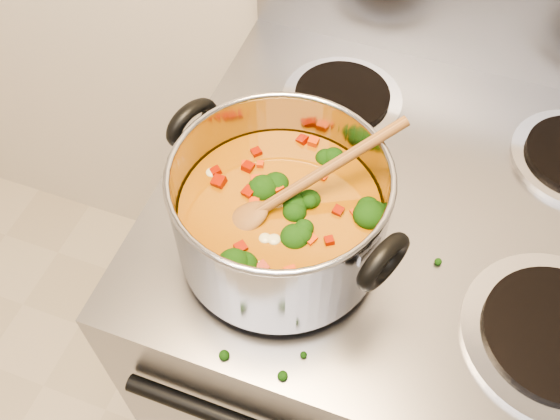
% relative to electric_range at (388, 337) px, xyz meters
% --- Properties ---
extents(electric_range, '(0.75, 0.68, 1.08)m').
position_rel_electric_range_xyz_m(electric_range, '(0.00, 0.00, 0.00)').
color(electric_range, gray).
rests_on(electric_range, ground).
extents(stockpot, '(0.32, 0.26, 0.16)m').
position_rel_electric_range_xyz_m(stockpot, '(-0.18, -0.15, 0.53)').
color(stockpot, '#96969D').
rests_on(stockpot, electric_range).
extents(wooden_spoon, '(0.19, 0.19, 0.11)m').
position_rel_electric_range_xyz_m(wooden_spoon, '(-0.17, -0.14, 0.57)').
color(wooden_spoon, brown).
rests_on(wooden_spoon, stockpot).
extents(cooktop_crumbs, '(0.28, 0.36, 0.01)m').
position_rel_electric_range_xyz_m(cooktop_crumbs, '(-0.19, -0.06, 0.46)').
color(cooktop_crumbs, black).
rests_on(cooktop_crumbs, electric_range).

